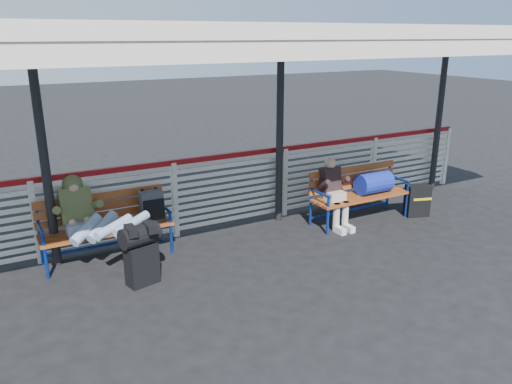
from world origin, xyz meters
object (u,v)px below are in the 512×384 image
bench_right (367,186)px  companion_person (334,192)px  traveler_man (99,221)px  suitcase_side (417,200)px  luggage_stack (141,252)px  bench_left (119,216)px

bench_right → companion_person: bearing=-179.8°
traveler_man → suitcase_side: size_ratio=2.80×
bench_right → suitcase_side: 1.02m
bench_right → traveler_man: traveler_man is taller
luggage_stack → traveler_man: traveler_man is taller
bench_left → bench_right: (4.05, -0.58, 0.01)m
bench_right → companion_person: 0.69m
luggage_stack → bench_right: size_ratio=0.45×
luggage_stack → suitcase_side: 4.96m
bench_right → traveler_man: size_ratio=1.15×
companion_person → suitcase_side: 1.66m
companion_person → suitcase_side: bearing=-10.5°
bench_left → suitcase_side: size_ratio=3.21×
traveler_man → companion_person: (3.70, -0.22, -0.10)m
companion_person → suitcase_side: size_ratio=2.05×
bench_left → traveler_man: bearing=-133.4°
traveler_man → suitcase_side: 5.34m
traveler_man → companion_person: 3.71m
bench_right → traveler_man: 4.39m
luggage_stack → bench_left: size_ratio=0.45×
bench_left → suitcase_side: (4.96, -0.88, -0.31)m
bench_left → traveler_man: traveler_man is taller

